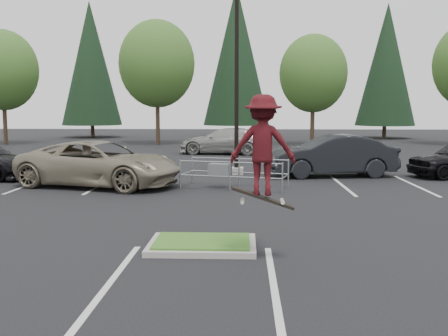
{
  "coord_description": "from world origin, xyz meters",
  "views": [
    {
      "loc": [
        0.87,
        -10.53,
        2.88
      ],
      "look_at": [
        0.39,
        1.5,
        1.49
      ],
      "focal_mm": 42.0,
      "sensor_mm": 36.0,
      "label": 1
    }
  ],
  "objects_px": {
    "decid_a": "(3,73)",
    "light_pole": "(237,68)",
    "decid_c": "(313,76)",
    "conif_c": "(387,65)",
    "cart_corral": "(223,170)",
    "car_far_silver": "(225,141)",
    "car_l_tan": "(99,163)",
    "car_r_charc": "(331,156)",
    "skateboarder": "(263,146)",
    "conif_a": "(91,63)",
    "conif_b": "(236,55)",
    "decid_b": "(157,67)"
  },
  "relations": [
    {
      "from": "decid_a",
      "to": "light_pole",
      "type": "bearing_deg",
      "value": -44.25
    },
    {
      "from": "decid_c",
      "to": "conif_c",
      "type": "distance_m",
      "value": 12.65
    },
    {
      "from": "cart_corral",
      "to": "light_pole",
      "type": "bearing_deg",
      "value": 97.77
    },
    {
      "from": "decid_c",
      "to": "car_far_silver",
      "type": "distance_m",
      "value": 11.03
    },
    {
      "from": "decid_a",
      "to": "decid_c",
      "type": "bearing_deg",
      "value": -0.48
    },
    {
      "from": "decid_a",
      "to": "car_l_tan",
      "type": "xyz_separation_m",
      "value": [
        13.51,
        -21.65,
        -4.74
      ]
    },
    {
      "from": "decid_c",
      "to": "car_r_charc",
      "type": "height_order",
      "value": "decid_c"
    },
    {
      "from": "cart_corral",
      "to": "skateboarder",
      "type": "distance_m",
      "value": 9.19
    },
    {
      "from": "decid_c",
      "to": "car_far_silver",
      "type": "height_order",
      "value": "decid_c"
    },
    {
      "from": "car_l_tan",
      "to": "decid_a",
      "type": "bearing_deg",
      "value": 47.43
    },
    {
      "from": "car_l_tan",
      "to": "car_r_charc",
      "type": "distance_m",
      "value": 9.53
    },
    {
      "from": "car_l_tan",
      "to": "car_far_silver",
      "type": "distance_m",
      "value": 14.23
    },
    {
      "from": "conif_a",
      "to": "conif_c",
      "type": "xyz_separation_m",
      "value": [
        28.0,
        -0.5,
        -0.25
      ]
    },
    {
      "from": "light_pole",
      "to": "car_r_charc",
      "type": "xyz_separation_m",
      "value": [
        4.0,
        -0.5,
        -3.69
      ]
    },
    {
      "from": "conif_b",
      "to": "car_far_silver",
      "type": "relative_size",
      "value": 2.6
    },
    {
      "from": "car_r_charc",
      "to": "decid_a",
      "type": "bearing_deg",
      "value": -138.12
    },
    {
      "from": "conif_a",
      "to": "skateboarder",
      "type": "height_order",
      "value": "conif_a"
    },
    {
      "from": "decid_b",
      "to": "car_far_silver",
      "type": "xyz_separation_m",
      "value": [
        5.63,
        -8.53,
        -5.23
      ]
    },
    {
      "from": "decid_c",
      "to": "conif_a",
      "type": "bearing_deg",
      "value": 153.04
    },
    {
      "from": "decid_c",
      "to": "decid_b",
      "type": "bearing_deg",
      "value": 176.66
    },
    {
      "from": "conif_a",
      "to": "cart_corral",
      "type": "relative_size",
      "value": 3.32
    },
    {
      "from": "decid_c",
      "to": "conif_a",
      "type": "distance_m",
      "value": 22.5
    },
    {
      "from": "conif_b",
      "to": "car_l_tan",
      "type": "xyz_separation_m",
      "value": [
        -4.5,
        -32.12,
        -7.01
      ]
    },
    {
      "from": "decid_c",
      "to": "car_far_silver",
      "type": "xyz_separation_m",
      "value": [
        -6.37,
        -7.83,
        -4.44
      ]
    },
    {
      "from": "decid_b",
      "to": "cart_corral",
      "type": "relative_size",
      "value": 2.47
    },
    {
      "from": "decid_a",
      "to": "conif_c",
      "type": "bearing_deg",
      "value": 16.48
    },
    {
      "from": "decid_a",
      "to": "cart_corral",
      "type": "relative_size",
      "value": 2.28
    },
    {
      "from": "conif_b",
      "to": "cart_corral",
      "type": "height_order",
      "value": "conif_b"
    },
    {
      "from": "car_l_tan",
      "to": "decid_c",
      "type": "bearing_deg",
      "value": -10.59
    },
    {
      "from": "decid_a",
      "to": "conif_c",
      "type": "xyz_separation_m",
      "value": [
        32.01,
        9.47,
        1.26
      ]
    },
    {
      "from": "car_l_tan",
      "to": "car_r_charc",
      "type": "height_order",
      "value": "car_r_charc"
    },
    {
      "from": "light_pole",
      "to": "decid_a",
      "type": "xyz_separation_m",
      "value": [
        -18.51,
        18.03,
        1.02
      ]
    },
    {
      "from": "decid_c",
      "to": "cart_corral",
      "type": "distance_m",
      "value": 22.98
    },
    {
      "from": "conif_b",
      "to": "decid_c",
      "type": "bearing_deg",
      "value": -60.68
    },
    {
      "from": "conif_c",
      "to": "car_l_tan",
      "type": "bearing_deg",
      "value": -120.73
    },
    {
      "from": "conif_c",
      "to": "decid_a",
      "type": "bearing_deg",
      "value": -163.52
    },
    {
      "from": "car_far_silver",
      "to": "conif_a",
      "type": "bearing_deg",
      "value": -135.03
    },
    {
      "from": "conif_c",
      "to": "skateboarder",
      "type": "bearing_deg",
      "value": -107.58
    },
    {
      "from": "light_pole",
      "to": "conif_b",
      "type": "relative_size",
      "value": 0.7
    },
    {
      "from": "conif_a",
      "to": "decid_a",
      "type": "bearing_deg",
      "value": -111.91
    },
    {
      "from": "car_r_charc",
      "to": "car_far_silver",
      "type": "distance_m",
      "value": 11.58
    },
    {
      "from": "conif_a",
      "to": "car_far_silver",
      "type": "relative_size",
      "value": 2.33
    },
    {
      "from": "light_pole",
      "to": "skateboarder",
      "type": "height_order",
      "value": "light_pole"
    },
    {
      "from": "decid_a",
      "to": "skateboarder",
      "type": "bearing_deg",
      "value": -58.16
    },
    {
      "from": "decid_c",
      "to": "car_l_tan",
      "type": "distance_m",
      "value": 24.28
    },
    {
      "from": "conif_a",
      "to": "conif_b",
      "type": "xyz_separation_m",
      "value": [
        14.0,
        0.5,
        0.75
      ]
    },
    {
      "from": "conif_c",
      "to": "cart_corral",
      "type": "relative_size",
      "value": 3.2
    },
    {
      "from": "skateboarder",
      "to": "car_r_charc",
      "type": "height_order",
      "value": "skateboarder"
    },
    {
      "from": "cart_corral",
      "to": "conif_c",
      "type": "bearing_deg",
      "value": 79.77
    },
    {
      "from": "light_pole",
      "to": "conif_a",
      "type": "xyz_separation_m",
      "value": [
        -14.5,
        28.0,
        2.54
      ]
    }
  ]
}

